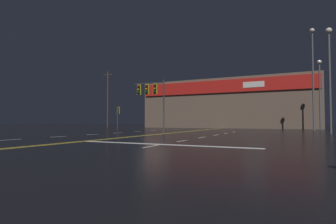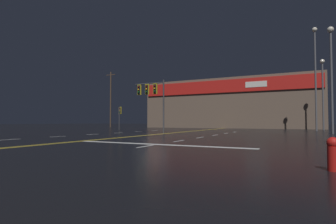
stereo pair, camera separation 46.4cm
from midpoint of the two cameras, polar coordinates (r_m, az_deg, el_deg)
ground_plane at (r=21.97m, az=-2.83°, el=-4.97°), size 200.00×200.00×0.00m
road_markings at (r=20.24m, az=-2.65°, el=-5.20°), size 14.49×60.00×0.01m
traffic_signal_median at (r=24.84m, az=-3.25°, el=4.26°), size 3.17×0.36×4.97m
traffic_signal_corner_northwest at (r=36.59m, az=-10.11°, el=-0.19°), size 0.42×0.36×3.14m
streetlight_near_right at (r=38.95m, az=30.92°, el=5.16°), size 0.56×0.56×9.06m
streetlight_median_approach at (r=28.50m, az=32.40°, el=8.57°), size 0.56×0.56×9.79m
streetlight_far_left at (r=35.59m, az=29.74°, el=8.55°), size 0.56×0.56×12.18m
fire_hydrant at (r=7.07m, az=33.94°, el=-7.45°), size 0.35×0.26×0.76m
building_backdrop at (r=48.71m, az=13.80°, el=1.60°), size 29.21×10.23×8.35m
utility_pole_row at (r=44.47m, az=9.89°, el=3.55°), size 48.41×0.26×11.26m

